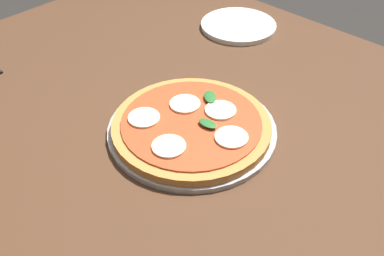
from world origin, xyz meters
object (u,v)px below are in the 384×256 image
Objects in this scene: dining_table at (190,140)px; serving_tray at (192,129)px; plate_white at (238,26)px; pizza at (191,125)px.

serving_tray reaches higher than dining_table.
plate_white is at bearing 117.45° from serving_tray.
serving_tray is 0.02m from pizza.
pizza reaches higher than serving_tray.
serving_tray is 1.63× the size of plate_white.
pizza is at bearing -62.49° from plate_white.
plate_white reaches higher than serving_tray.
serving_tray is (0.05, -0.05, 0.09)m from dining_table.
dining_table is 0.13m from pizza.
dining_table is 4.36× the size of pizza.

